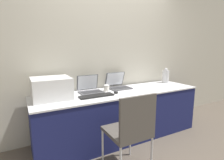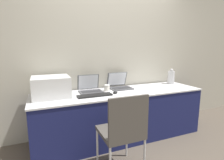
% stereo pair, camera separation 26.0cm
% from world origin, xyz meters
% --- Properties ---
extents(ground_plane, '(14.00, 14.00, 0.00)m').
position_xyz_m(ground_plane, '(0.00, 0.00, 0.00)').
color(ground_plane, brown).
extents(wall_back, '(8.00, 0.05, 2.60)m').
position_xyz_m(wall_back, '(0.00, 0.75, 1.30)').
color(wall_back, '#B7B2A3').
rests_on(wall_back, ground_plane).
extents(table, '(2.58, 0.70, 0.74)m').
position_xyz_m(table, '(0.00, 0.34, 0.37)').
color(table, '#191E51').
rests_on(table, ground_plane).
extents(printer, '(0.48, 0.43, 0.28)m').
position_xyz_m(printer, '(-0.99, 0.42, 0.89)').
color(printer, silver).
rests_on(printer, table).
extents(laptop_left, '(0.33, 0.29, 0.25)m').
position_xyz_m(laptop_left, '(-0.43, 0.51, 0.80)').
color(laptop_left, '#4C4C51').
rests_on(laptop_left, table).
extents(laptop_right, '(0.35, 0.34, 0.25)m').
position_xyz_m(laptop_right, '(0.08, 0.55, 0.80)').
color(laptop_right, '#4C4C51').
rests_on(laptop_right, table).
extents(external_keyboard, '(0.48, 0.14, 0.02)m').
position_xyz_m(external_keyboard, '(-0.44, 0.24, 0.75)').
color(external_keyboard, black).
rests_on(external_keyboard, table).
extents(coffee_cup, '(0.09, 0.09, 0.09)m').
position_xyz_m(coffee_cup, '(-0.18, 0.45, 0.79)').
color(coffee_cup, white).
rests_on(coffee_cup, table).
extents(mouse, '(0.07, 0.05, 0.03)m').
position_xyz_m(mouse, '(-0.13, 0.25, 0.76)').
color(mouse, black).
rests_on(mouse, table).
extents(metal_pitcher, '(0.12, 0.12, 0.28)m').
position_xyz_m(metal_pitcher, '(1.11, 0.53, 0.87)').
color(metal_pitcher, silver).
rests_on(metal_pitcher, table).
extents(chair, '(0.43, 0.45, 0.93)m').
position_xyz_m(chair, '(-0.34, -0.43, 0.55)').
color(chair, '#4C4742').
rests_on(chair, ground_plane).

